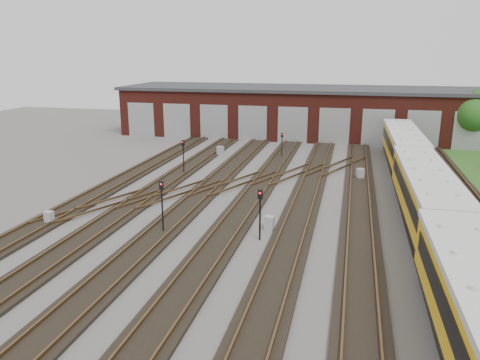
# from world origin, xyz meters

# --- Properties ---
(ground) EXTENTS (120.00, 120.00, 0.00)m
(ground) POSITION_xyz_m (0.00, 0.00, 0.00)
(ground) COLOR #4B4946
(ground) RESTS_ON ground
(track_network) EXTENTS (30.40, 70.00, 0.33)m
(track_network) POSITION_xyz_m (-0.17, 0.59, 0.11)
(track_network) COLOR black
(track_network) RESTS_ON ground
(maintenance_shed) EXTENTS (51.00, 12.50, 6.35)m
(maintenance_shed) POSITION_xyz_m (-0.01, 39.97, 3.20)
(maintenance_shed) COLOR #561D15
(maintenance_shed) RESTS_ON ground
(metro_train) EXTENTS (3.05, 47.89, 3.28)m
(metro_train) POSITION_xyz_m (10.00, 8.04, 2.01)
(metro_train) COLOR black
(metro_train) RESTS_ON ground
(signal_mast_0) EXTENTS (0.29, 0.27, 3.13)m
(signal_mast_0) POSITION_xyz_m (-9.68, 16.56, 2.01)
(signal_mast_0) COLOR black
(signal_mast_0) RESTS_ON ground
(signal_mast_1) EXTENTS (0.29, 0.28, 3.33)m
(signal_mast_1) POSITION_xyz_m (-5.83, 2.49, 2.12)
(signal_mast_1) COLOR black
(signal_mast_1) RESTS_ON ground
(signal_mast_2) EXTENTS (0.27, 0.26, 2.67)m
(signal_mast_2) POSITION_xyz_m (-1.96, 25.30, 1.72)
(signal_mast_2) COLOR black
(signal_mast_2) RESTS_ON ground
(signal_mast_3) EXTENTS (0.29, 0.27, 3.11)m
(signal_mast_3) POSITION_xyz_m (0.18, 2.87, 2.01)
(signal_mast_3) COLOR black
(signal_mast_3) RESTS_ON ground
(relay_cabinet_0) EXTENTS (0.54, 0.45, 0.88)m
(relay_cabinet_0) POSITION_xyz_m (-13.63, 2.19, 0.44)
(relay_cabinet_0) COLOR #9B9DA0
(relay_cabinet_0) RESTS_ON ground
(relay_cabinet_1) EXTENTS (0.76, 0.70, 1.03)m
(relay_cabinet_1) POSITION_xyz_m (-8.52, 24.69, 0.52)
(relay_cabinet_1) COLOR #9B9DA0
(relay_cabinet_1) RESTS_ON ground
(relay_cabinet_2) EXTENTS (0.61, 0.53, 0.92)m
(relay_cabinet_2) POSITION_xyz_m (0.46, 4.55, 0.46)
(relay_cabinet_2) COLOR #9B9DA0
(relay_cabinet_2) RESTS_ON ground
(relay_cabinet_3) EXTENTS (0.74, 0.68, 1.00)m
(relay_cabinet_3) POSITION_xyz_m (6.04, 18.29, 0.50)
(relay_cabinet_3) COLOR #9B9DA0
(relay_cabinet_3) RESTS_ON ground
(tree_0) EXTENTS (4.26, 4.26, 7.05)m
(tree_0) POSITION_xyz_m (18.24, 35.00, 4.53)
(tree_0) COLOR #362818
(tree_0) RESTS_ON ground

